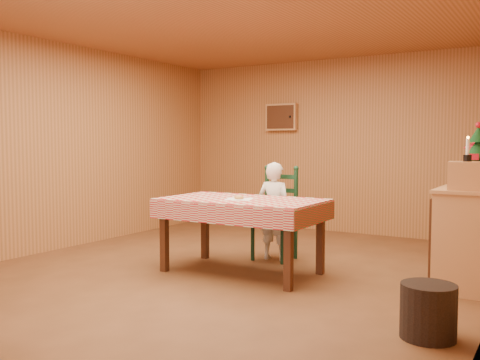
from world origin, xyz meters
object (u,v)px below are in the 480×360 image
(dining_table, at_px, (242,207))
(seated_child, at_px, (274,211))
(shelf_unit, at_px, (471,235))
(christmas_tree, at_px, (478,156))
(storage_bin, at_px, (428,311))
(ladder_chair, at_px, (277,216))
(crate, at_px, (467,176))

(dining_table, distance_m, seated_child, 0.74)
(shelf_unit, height_order, christmas_tree, christmas_tree)
(shelf_unit, bearing_deg, storage_bin, -90.70)
(ladder_chair, distance_m, seated_child, 0.08)
(shelf_unit, xyz_separation_m, storage_bin, (-0.02, -1.72, -0.28))
(ladder_chair, height_order, storage_bin, ladder_chair)
(crate, bearing_deg, christmas_tree, 90.00)
(dining_table, distance_m, christmas_tree, 2.40)
(ladder_chair, distance_m, christmas_tree, 2.22)
(dining_table, distance_m, storage_bin, 2.32)
(christmas_tree, bearing_deg, seated_child, -171.50)
(shelf_unit, height_order, storage_bin, shelf_unit)
(crate, bearing_deg, dining_table, -169.36)
(seated_child, xyz_separation_m, crate, (2.09, -0.34, 0.49))
(ladder_chair, bearing_deg, seated_child, -90.00)
(storage_bin, bearing_deg, shelf_unit, 89.30)
(dining_table, height_order, crate, crate)
(crate, distance_m, storage_bin, 1.58)
(ladder_chair, relative_size, christmas_tree, 1.74)
(shelf_unit, distance_m, crate, 0.71)
(storage_bin, bearing_deg, ladder_chair, 140.20)
(dining_table, bearing_deg, christmas_tree, 26.49)
(ladder_chair, distance_m, crate, 2.20)
(seated_child, relative_size, storage_bin, 2.97)
(dining_table, height_order, shelf_unit, shelf_unit)
(seated_child, distance_m, crate, 2.18)
(ladder_chair, bearing_deg, dining_table, -90.00)
(christmas_tree, bearing_deg, ladder_chair, -173.03)
(seated_child, bearing_deg, ladder_chair, -90.00)
(ladder_chair, height_order, christmas_tree, christmas_tree)
(seated_child, bearing_deg, storage_bin, 141.14)
(ladder_chair, relative_size, shelf_unit, 0.87)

